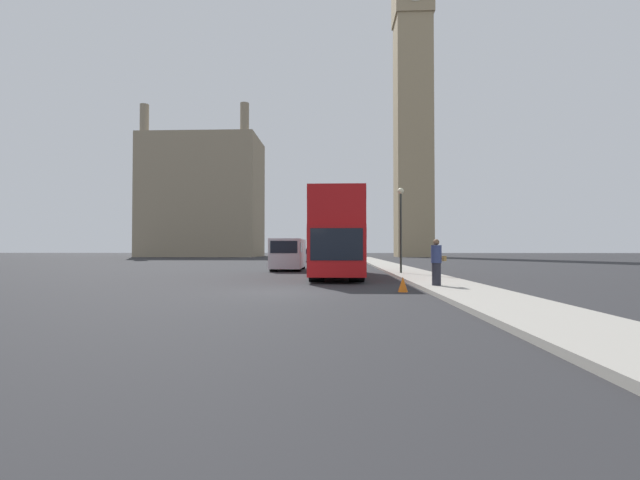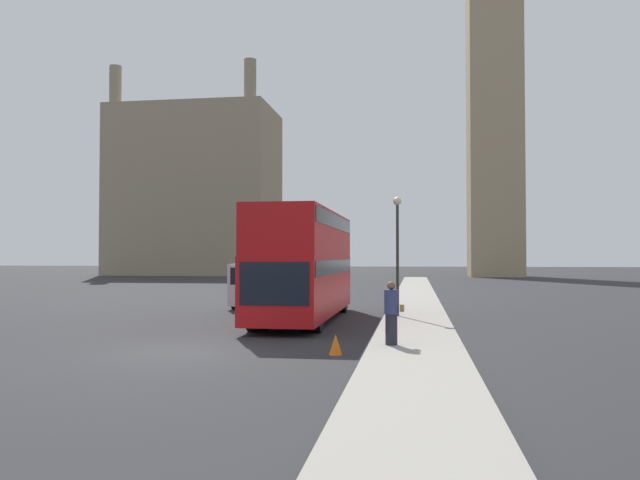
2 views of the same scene
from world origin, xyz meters
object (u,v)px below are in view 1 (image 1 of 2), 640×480
(clock_tower, at_px, (413,81))
(white_van, at_px, (288,254))
(street_lamp, at_px, (401,216))
(parked_sedan, at_px, (303,256))
(pedestrian, at_px, (437,262))
(red_double_decker_bus, at_px, (337,233))

(clock_tower, bearing_deg, white_van, -109.29)
(street_lamp, bearing_deg, clock_tower, 79.20)
(clock_tower, xyz_separation_m, parked_sedan, (-18.95, -31.60, -33.81))
(white_van, bearing_deg, pedestrian, -63.02)
(clock_tower, xyz_separation_m, white_van, (-18.41, -52.60, -33.30))
(pedestrian, distance_m, parked_sedan, 36.28)
(white_van, bearing_deg, street_lamp, -38.62)
(street_lamp, bearing_deg, white_van, 141.38)
(red_double_decker_bus, xyz_separation_m, parked_sedan, (-4.06, 27.83, -1.75))
(pedestrian, height_order, parked_sedan, pedestrian)
(white_van, xyz_separation_m, parked_sedan, (-0.55, 21.00, -0.51))
(clock_tower, bearing_deg, parked_sedan, -120.96)
(white_van, distance_m, street_lamp, 9.58)
(pedestrian, height_order, street_lamp, street_lamp)
(pedestrian, xyz_separation_m, street_lamp, (-0.07, 8.61, 2.45))
(red_double_decker_bus, height_order, pedestrian, red_double_decker_bus)
(white_van, relative_size, pedestrian, 3.16)
(street_lamp, relative_size, parked_sedan, 1.06)
(clock_tower, bearing_deg, pedestrian, -99.38)
(red_double_decker_bus, bearing_deg, white_van, 117.17)
(pedestrian, bearing_deg, red_double_decker_bus, 116.81)
(parked_sedan, bearing_deg, white_van, -88.51)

